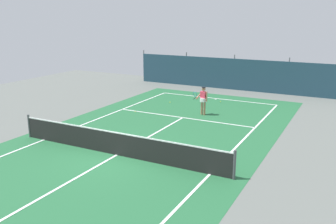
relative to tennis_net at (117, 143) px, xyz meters
name	(u,v)px	position (x,y,z in m)	size (l,w,h in m)	color
ground_plane	(117,155)	(0.00, 0.00, -0.51)	(36.00, 36.00, 0.00)	slate
court_surface	(117,155)	(0.00, 0.00, -0.51)	(11.02, 26.60, 0.01)	#236038
tennis_net	(117,143)	(0.00, 0.00, 0.00)	(10.12, 0.10, 1.10)	black
back_fence	(235,80)	(0.00, 16.03, 0.16)	(16.30, 0.98, 2.70)	#1E3D4C
tennis_player	(203,99)	(0.75, 7.52, 0.45)	(0.82, 0.67, 1.64)	#9E7051
tennis_ball_near_player	(221,102)	(0.58, 11.05, -0.48)	(0.07, 0.07, 0.07)	#CCDB33
tennis_ball_midcourt	(135,112)	(-3.06, 6.21, -0.48)	(0.07, 0.07, 0.07)	#CCDB33
tennis_ball_by_sideline	(170,102)	(-2.33, 9.34, -0.48)	(0.07, 0.07, 0.07)	#CCDB33
parked_car	(286,76)	(3.38, 18.88, 0.33)	(2.09, 4.24, 1.68)	navy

